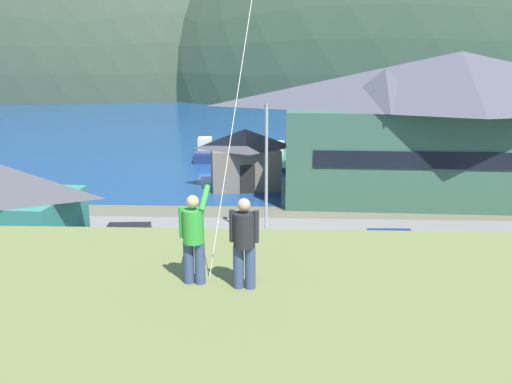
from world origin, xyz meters
name	(u,v)px	position (x,y,z in m)	size (l,w,h in m)	color
ground_plane	(255,339)	(0.00, 0.00, 0.00)	(600.00, 600.00, 0.00)	#66604C
parking_lot_pad	(260,283)	(0.00, 5.00, 0.05)	(40.00, 20.00, 0.10)	gray
bay_water	(272,125)	(0.00, 60.00, 0.01)	(360.00, 84.00, 0.03)	navy
far_hill_west_ridge	(48,95)	(-53.51, 112.94, 0.00)	(93.96, 50.22, 85.78)	#3D4C38
far_hill_east_peak	(430,96)	(35.63, 112.46, 0.00)	(127.86, 69.34, 87.67)	#334733
harbor_lodge	(456,123)	(13.16, 20.70, 5.44)	(25.16, 10.22, 10.26)	#38604C
storage_shed_waterside	(245,157)	(-1.74, 23.48, 2.35)	(6.12, 5.31, 4.54)	#756B5B
wharf_dock	(238,158)	(-3.02, 33.44, 0.35)	(3.20, 14.86, 0.70)	#70604C
moored_boat_wharfside	(206,152)	(-6.25, 34.81, 0.72)	(2.12, 5.82, 2.16)	navy
moored_boat_outer_mooring	(275,157)	(0.51, 32.38, 0.72)	(2.74, 7.53, 2.16)	#23564C
parked_car_mid_row_center	(389,251)	(6.11, 6.76, 1.06)	(4.22, 2.09, 1.82)	navy
parked_car_front_row_end	(510,311)	(9.35, 0.51, 1.06)	(4.24, 2.14, 1.82)	slate
parked_car_lone_by_shed	(15,311)	(-8.83, -0.16, 1.06)	(4.35, 2.37, 1.82)	navy
parked_car_mid_row_far	(130,243)	(-6.50, 7.31, 1.06)	(4.33, 2.32, 1.82)	black
parked_car_corner_spot	(237,298)	(-0.76, 1.25, 1.06)	(4.22, 2.10, 1.82)	black
parking_light_pole	(266,165)	(0.17, 10.55, 4.43)	(0.24, 0.78, 7.57)	#ADADB2
person_kite_flyer	(194,236)	(-0.81, -8.70, 6.98)	(0.56, 0.64, 1.86)	#384770
person_companion	(244,241)	(0.16, -8.89, 6.97)	(0.55, 0.40, 1.74)	#384770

